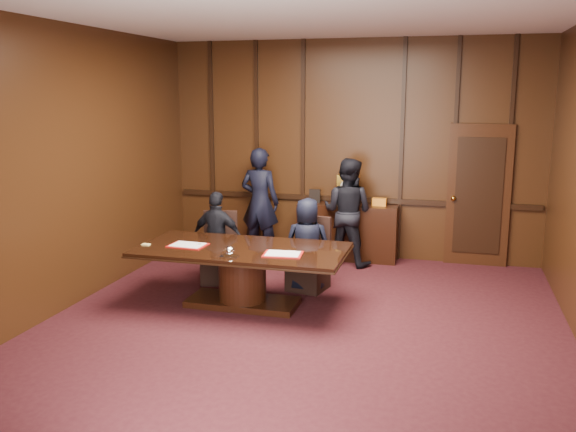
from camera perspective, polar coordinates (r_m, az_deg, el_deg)
The scene contains 13 objects.
room at distance 6.65m, azimuth 1.77°, elevation 3.34°, with size 7.00×7.04×3.50m.
sideboard at distance 9.90m, azimuth 5.58°, elevation -1.28°, with size 1.60×0.45×1.54m.
conference_table at distance 7.72m, azimuth -4.29°, elevation -4.75°, with size 2.62×1.32×0.76m.
folder_left at distance 7.82m, azimuth -9.35°, elevation -2.70°, with size 0.48×0.36×0.02m.
folder_right at distance 7.30m, azimuth -0.48°, elevation -3.58°, with size 0.49×0.37×0.02m.
inkstand at distance 7.23m, azimuth -5.52°, elevation -3.39°, with size 0.20×0.14×0.12m.
notepad at distance 7.96m, azimuth -13.15°, elevation -2.61°, with size 0.10×0.07×0.01m, color #FFE07C.
chair_left at distance 8.79m, azimuth -6.41°, elevation -4.23°, with size 0.58×0.58×0.99m.
chair_right at distance 8.41m, azimuth 1.96°, elevation -4.90°, with size 0.57×0.57×0.99m.
signatory_left at distance 8.63m, azimuth -6.61°, elevation -2.05°, with size 0.77×0.32×1.31m, color black.
signatory_right at distance 8.25m, azimuth 1.82°, elevation -2.71°, with size 0.63×0.41×1.29m, color black.
witness_left at distance 10.00m, azimuth -2.65°, elevation 1.30°, with size 0.65×0.43×1.79m, color black.
witness_right at distance 9.53m, azimuth 5.58°, elevation 0.39°, with size 0.82×0.64×1.68m, color black.
Camera 1 is at (1.60, -6.26, 2.67)m, focal length 38.00 mm.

